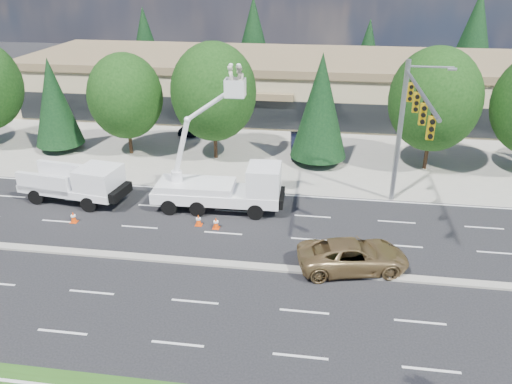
% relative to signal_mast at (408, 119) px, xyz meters
% --- Properties ---
extents(ground, '(140.00, 140.00, 0.00)m').
position_rel_signal_mast_xyz_m(ground, '(-10.03, -7.04, -6.06)').
color(ground, black).
rests_on(ground, ground).
extents(concrete_apron, '(140.00, 22.00, 0.01)m').
position_rel_signal_mast_xyz_m(concrete_apron, '(-10.03, 12.96, -6.05)').
color(concrete_apron, gray).
rests_on(concrete_apron, ground).
extents(road_median, '(120.00, 0.55, 0.12)m').
position_rel_signal_mast_xyz_m(road_median, '(-10.03, -7.04, -6.00)').
color(road_median, gray).
rests_on(road_median, ground).
extents(strip_mall, '(50.40, 15.40, 5.50)m').
position_rel_signal_mast_xyz_m(strip_mall, '(-10.03, 22.93, -3.23)').
color(strip_mall, tan).
rests_on(strip_mall, ground).
extents(tree_front_b, '(3.80, 3.80, 7.49)m').
position_rel_signal_mast_xyz_m(tree_front_b, '(-26.03, 7.96, -2.04)').
color(tree_front_b, '#332114').
rests_on(tree_front_b, ground).
extents(tree_front_c, '(5.77, 5.77, 8.01)m').
position_rel_signal_mast_xyz_m(tree_front_c, '(-20.03, 7.96, -1.37)').
color(tree_front_c, '#332114').
rests_on(tree_front_c, ground).
extents(tree_front_d, '(6.46, 6.46, 8.96)m').
position_rel_signal_mast_xyz_m(tree_front_d, '(-13.03, 7.96, -0.81)').
color(tree_front_d, '#332114').
rests_on(tree_front_d, ground).
extents(tree_front_e, '(4.25, 4.25, 8.37)m').
position_rel_signal_mast_xyz_m(tree_front_e, '(-5.03, 7.96, -1.57)').
color(tree_front_e, '#332114').
rests_on(tree_front_e, ground).
extents(tree_front_f, '(6.47, 6.47, 8.98)m').
position_rel_signal_mast_xyz_m(tree_front_f, '(2.97, 7.96, -0.80)').
color(tree_front_f, '#332114').
rests_on(tree_front_f, ground).
extents(tree_back_a, '(4.59, 4.59, 9.04)m').
position_rel_signal_mast_xyz_m(tree_back_a, '(-28.03, 34.96, -1.20)').
color(tree_back_a, '#332114').
rests_on(tree_back_a, ground).
extents(tree_back_b, '(5.28, 5.28, 10.40)m').
position_rel_signal_mast_xyz_m(tree_back_b, '(-14.03, 34.96, -0.48)').
color(tree_back_b, '#332114').
rests_on(tree_back_b, ground).
extents(tree_back_c, '(4.07, 4.07, 8.02)m').
position_rel_signal_mast_xyz_m(tree_back_c, '(-0.03, 34.96, -1.75)').
color(tree_back_c, '#332114').
rests_on(tree_back_c, ground).
extents(tree_back_d, '(5.80, 5.80, 11.43)m').
position_rel_signal_mast_xyz_m(tree_back_d, '(11.97, 34.96, 0.08)').
color(tree_back_d, '#332114').
rests_on(tree_back_d, ground).
extents(signal_mast, '(2.76, 10.16, 9.00)m').
position_rel_signal_mast_xyz_m(signal_mast, '(0.00, 0.00, 0.00)').
color(signal_mast, gray).
rests_on(signal_mast, ground).
extents(utility_pickup, '(6.86, 3.32, 2.52)m').
position_rel_signal_mast_xyz_m(utility_pickup, '(-20.01, -1.05, -5.02)').
color(utility_pickup, white).
rests_on(utility_pickup, ground).
extents(bucket_truck, '(7.94, 2.74, 9.06)m').
position_rel_signal_mast_xyz_m(bucket_truck, '(-10.46, -0.83, -4.19)').
color(bucket_truck, white).
rests_on(bucket_truck, ground).
extents(traffic_cone_a, '(0.40, 0.40, 0.70)m').
position_rel_signal_mast_xyz_m(traffic_cone_a, '(-19.12, -3.80, -5.72)').
color(traffic_cone_a, '#EB4007').
rests_on(traffic_cone_a, ground).
extents(traffic_cone_b, '(0.40, 0.40, 0.70)m').
position_rel_signal_mast_xyz_m(traffic_cone_b, '(-11.65, -3.10, -5.72)').
color(traffic_cone_b, '#EB4007').
rests_on(traffic_cone_b, ground).
extents(traffic_cone_c, '(0.40, 0.40, 0.70)m').
position_rel_signal_mast_xyz_m(traffic_cone_c, '(-10.56, -3.31, -5.72)').
color(traffic_cone_c, '#EB4007').
rests_on(traffic_cone_c, ground).
extents(minivan, '(5.95, 3.68, 1.54)m').
position_rel_signal_mast_xyz_m(minivan, '(-2.83, -6.44, -5.29)').
color(minivan, olive).
rests_on(minivan, ground).
extents(parked_car_west, '(2.30, 4.17, 1.34)m').
position_rel_signal_mast_xyz_m(parked_car_west, '(-16.39, 13.96, -5.38)').
color(parked_car_west, black).
rests_on(parked_car_west, ground).
extents(parked_car_east, '(2.03, 4.69, 1.50)m').
position_rel_signal_mast_xyz_m(parked_car_east, '(-6.48, 10.00, -5.31)').
color(parked_car_east, black).
rests_on(parked_car_east, ground).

